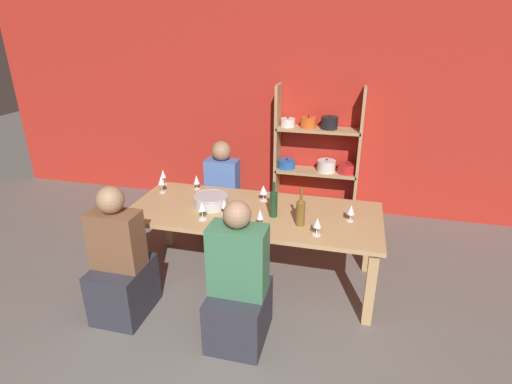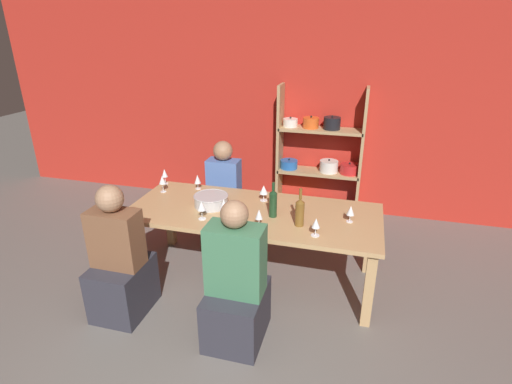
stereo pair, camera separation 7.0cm
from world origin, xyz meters
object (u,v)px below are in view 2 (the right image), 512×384
object	(u,v)px
shelf_unit	(319,166)
mixing_bowl	(211,200)
wine_glass_white_d	(316,224)
wine_glass_red_c	(264,190)
wine_glass_empty_c	(300,205)
wine_glass_empty_b	(226,214)
wine_glass_white_e	(165,174)
wine_glass_red_d	(227,210)
wine_glass_white_b	(162,180)
wine_bottle_dark	(300,212)
wine_glass_white_a	(224,204)
wine_glass_red_a	(198,180)
wine_glass_empty_a	(259,215)
person_near_a	(120,268)
wine_glass_white_c	(202,206)
person_far_a	(225,200)
dining_table	(253,218)
wine_glass_red_b	(351,211)
person_near_b	(236,292)

from	to	relation	value
shelf_unit	mixing_bowl	bearing A→B (deg)	-116.50
wine_glass_white_d	wine_glass_red_c	size ratio (longest dim) A/B	0.98
wine_glass_empty_c	wine_glass_empty_b	bearing A→B (deg)	-144.96
wine_glass_white_e	wine_glass_red_d	world-z (taller)	wine_glass_white_e
wine_glass_white_b	wine_bottle_dark	bearing A→B (deg)	-14.17
wine_glass_red_c	wine_glass_white_a	bearing A→B (deg)	-124.83
wine_glass_red_a	wine_glass_empty_a	bearing A→B (deg)	-37.89
person_near_a	wine_glass_white_b	bearing A→B (deg)	94.41
wine_glass_empty_a	wine_glass_red_a	distance (m)	1.07
shelf_unit	wine_glass_white_d	world-z (taller)	shelf_unit
mixing_bowl	wine_glass_white_c	bearing A→B (deg)	-84.90
mixing_bowl	wine_glass_white_d	bearing A→B (deg)	-17.52
mixing_bowl	wine_glass_white_a	world-z (taller)	wine_glass_white_a
mixing_bowl	wine_glass_white_b	bearing A→B (deg)	162.35
wine_glass_red_a	wine_glass_red_d	size ratio (longest dim) A/B	0.97
wine_glass_white_e	wine_glass_red_c	bearing A→B (deg)	-7.91
mixing_bowl	wine_glass_red_c	size ratio (longest dim) A/B	2.06
wine_glass_white_e	wine_glass_empty_c	xyz separation A→B (m)	(1.55, -0.40, -0.01)
wine_glass_red_a	person_far_a	xyz separation A→B (m)	(0.13, 0.44, -0.41)
wine_glass_red_d	person_near_a	distance (m)	1.03
wine_glass_red_c	person_near_a	size ratio (longest dim) A/B	0.14
shelf_unit	dining_table	bearing A→B (deg)	-103.83
mixing_bowl	wine_glass_white_d	distance (m)	1.09
wine_glass_white_b	wine_glass_white_d	bearing A→B (deg)	-17.57
wine_glass_white_a	wine_glass_white_e	bearing A→B (deg)	147.73
shelf_unit	wine_glass_white_e	distance (m)	1.98
wine_glass_white_c	wine_glass_white_d	world-z (taller)	wine_glass_white_c
wine_glass_white_a	wine_glass_red_d	world-z (taller)	wine_glass_red_d
wine_glass_white_d	wine_glass_empty_c	bearing A→B (deg)	118.78
wine_glass_red_a	wine_glass_red_b	distance (m)	1.63
wine_glass_empty_c	wine_bottle_dark	bearing A→B (deg)	-81.32
wine_glass_red_d	person_near_b	distance (m)	0.73
dining_table	person_near_a	world-z (taller)	person_near_a
mixing_bowl	wine_glass_white_b	size ratio (longest dim) A/B	1.87
wine_glass_red_b	wine_glass_white_d	distance (m)	0.42
wine_bottle_dark	wine_glass_red_a	bearing A→B (deg)	154.97
wine_glass_white_b	wine_glass_red_d	world-z (taller)	wine_glass_white_b
wine_glass_empty_a	wine_glass_red_c	xyz separation A→B (m)	(-0.10, 0.54, -0.00)
wine_glass_white_c	wine_glass_white_e	xyz separation A→B (m)	(-0.72, 0.70, -0.01)
dining_table	wine_glass_red_d	world-z (taller)	wine_glass_red_d
wine_glass_white_c	wine_glass_white_d	size ratio (longest dim) A/B	1.08
person_near_a	mixing_bowl	bearing A→B (deg)	55.88
wine_glass_red_a	person_near_a	bearing A→B (deg)	-101.78
dining_table	wine_glass_white_c	world-z (taller)	wine_glass_white_c
wine_glass_red_c	wine_glass_empty_c	size ratio (longest dim) A/B	1.08
wine_glass_white_b	person_far_a	world-z (taller)	person_far_a
wine_glass_empty_a	wine_glass_white_a	size ratio (longest dim) A/B	1.07
wine_glass_red_c	wine_glass_white_e	distance (m)	1.16
wine_glass_red_a	wine_glass_empty_b	distance (m)	0.95
wine_glass_white_b	wine_glass_empty_b	world-z (taller)	wine_glass_white_b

